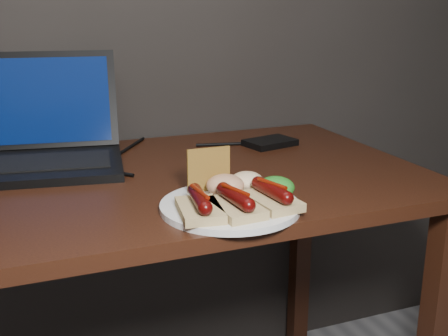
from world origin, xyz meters
name	(u,v)px	position (x,y,z in m)	size (l,w,h in m)	color
desk	(105,221)	(0.00, 1.38, 0.66)	(1.40, 0.70, 0.75)	#351A0D
laptop	(42,141)	(-0.10, 1.57, 0.80)	(0.40, 0.40, 0.25)	black
hard_drive	(270,142)	(0.46, 1.53, 0.76)	(0.13, 0.09, 0.02)	black
desk_cables	(78,162)	(-0.03, 1.54, 0.75)	(0.93, 0.33, 0.01)	black
plate	(230,206)	(0.19, 1.13, 0.76)	(0.25, 0.25, 0.01)	silver
bread_sausage_left	(200,205)	(0.12, 1.10, 0.78)	(0.08, 0.12, 0.04)	#DABB80
bread_sausage_center	(235,203)	(0.18, 1.09, 0.78)	(0.08, 0.12, 0.04)	#DABB80
bread_sausage_right	(272,196)	(0.25, 1.10, 0.78)	(0.08, 0.12, 0.04)	#DABB80
crispbread	(209,169)	(0.18, 1.21, 0.80)	(0.09, 0.01, 0.09)	#AB862E
salad_greens	(276,187)	(0.28, 1.13, 0.78)	(0.07, 0.07, 0.04)	#1A5410
salsa_mound	(225,185)	(0.20, 1.18, 0.78)	(0.07, 0.07, 0.04)	maroon
coleslaw_mound	(247,181)	(0.25, 1.19, 0.78)	(0.06, 0.06, 0.04)	silver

